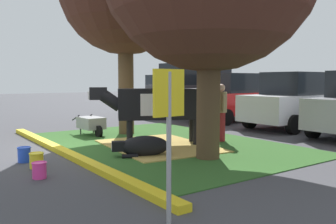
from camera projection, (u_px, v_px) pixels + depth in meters
name	position (u px, v px, depth m)	size (l,w,h in m)	color
ground_plane	(77.00, 150.00, 8.98)	(80.00, 80.00, 0.00)	#424247
grass_island	(164.00, 143.00, 9.87)	(7.71, 5.18, 0.02)	#2D5B23
curb_yellow	(66.00, 153.00, 8.28)	(8.91, 0.24, 0.12)	yellow
hay_bedding	(159.00, 146.00, 9.36)	(3.20, 2.40, 0.04)	tan
cow_holstein	(158.00, 104.00, 9.47)	(1.77, 2.94, 1.55)	black
calf_lying	(143.00, 146.00, 8.14)	(0.90, 1.31, 0.48)	black
person_handler	(221.00, 111.00, 10.09)	(0.49, 0.34, 1.63)	maroon
wheelbarrow	(91.00, 123.00, 11.25)	(1.61, 0.64, 0.63)	gray
parking_sign	(169.00, 116.00, 4.24)	(0.06, 0.44, 1.87)	#99999E
bucket_blue	(24.00, 154.00, 7.62)	(0.29, 0.29, 0.32)	blue
bucket_yellow	(37.00, 160.00, 7.09)	(0.29, 0.29, 0.31)	yellow
bucket_pink	(39.00, 170.00, 6.36)	(0.27, 0.27, 0.29)	#EA3893
hatchback_white	(170.00, 94.00, 19.84)	(2.09, 4.43, 2.02)	silver
suv_dark_grey	(196.00, 90.00, 17.40)	(2.19, 4.64, 2.52)	#3D3D42
sedan_red	(235.00, 98.00, 15.25)	(2.09, 4.43, 2.02)	red
sedan_silver	(296.00, 101.00, 13.01)	(2.09, 4.43, 2.02)	silver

